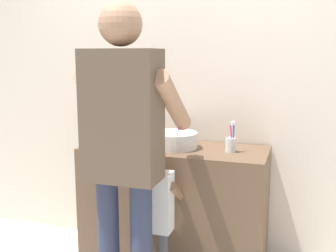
# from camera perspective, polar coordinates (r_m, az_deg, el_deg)

# --- Properties ---
(back_wall) EXTENTS (4.40, 0.08, 2.70)m
(back_wall) POSITION_cam_1_polar(r_m,az_deg,el_deg) (3.07, 2.78, 6.96)
(back_wall) COLOR beige
(back_wall) RESTS_ON ground
(vanity_cabinet) EXTENTS (1.28, 0.54, 0.87)m
(vanity_cabinet) POSITION_cam_1_polar(r_m,az_deg,el_deg) (2.96, 0.93, -11.28)
(vanity_cabinet) COLOR brown
(vanity_cabinet) RESTS_ON ground
(sink_basin) EXTENTS (0.33, 0.33, 0.11)m
(sink_basin) POSITION_cam_1_polar(r_m,az_deg,el_deg) (2.80, 0.84, -1.96)
(sink_basin) COLOR silver
(sink_basin) RESTS_ON vanity_cabinet
(faucet) EXTENTS (0.18, 0.14, 0.18)m
(faucet) POSITION_cam_1_polar(r_m,az_deg,el_deg) (2.98, 2.00, -0.74)
(faucet) COLOR #B7BABF
(faucet) RESTS_ON vanity_cabinet
(toothbrush_cup) EXTENTS (0.07, 0.07, 0.21)m
(toothbrush_cup) POSITION_cam_1_polar(r_m,az_deg,el_deg) (2.72, 8.86, -2.52)
(toothbrush_cup) COLOR silver
(toothbrush_cup) RESTS_ON vanity_cabinet
(child_toddler) EXTENTS (0.29, 0.29, 0.95)m
(child_toddler) POSITION_cam_1_polar(r_m,az_deg,el_deg) (2.56, -1.81, -11.71)
(child_toddler) COLOR #47474C
(child_toddler) RESTS_ON ground
(adult_parent) EXTENTS (0.55, 0.58, 1.79)m
(adult_parent) POSITION_cam_1_polar(r_m,az_deg,el_deg) (2.24, -6.23, -1.35)
(adult_parent) COLOR #2D334C
(adult_parent) RESTS_ON ground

